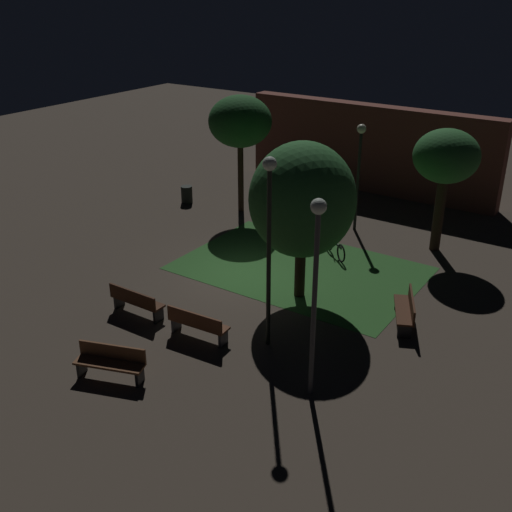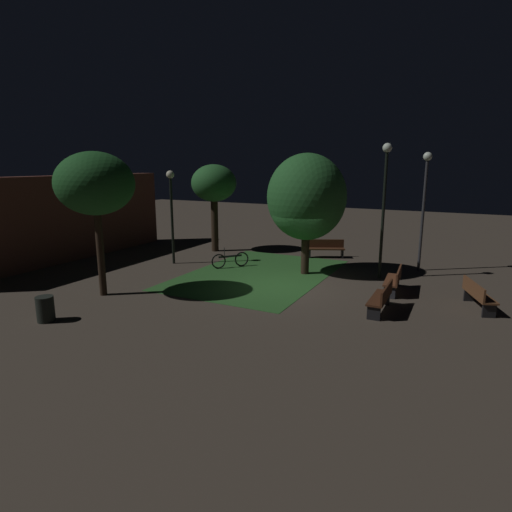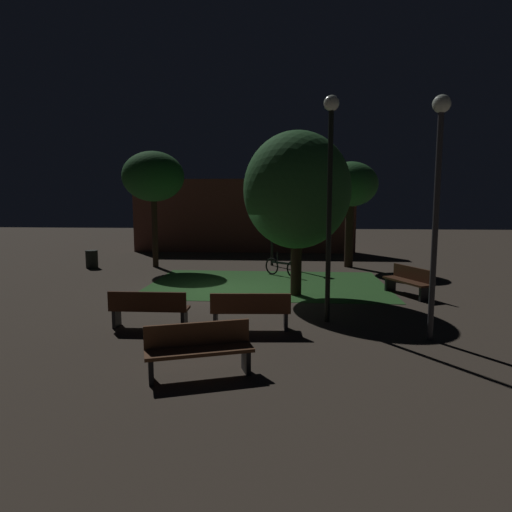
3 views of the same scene
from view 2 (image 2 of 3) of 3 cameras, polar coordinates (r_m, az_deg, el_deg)
ground_plane at (r=16.13m, az=3.08°, el=-4.09°), size 60.00×60.00×0.00m
grass_lawn at (r=17.86m, az=0.32°, el=-2.44°), size 8.12×5.48×0.01m
bench_back_row at (r=13.81m, az=16.53°, el=-5.35°), size 1.80×0.49×0.88m
bench_path_side at (r=16.04m, az=18.08°, el=-3.01°), size 1.83×0.60×0.88m
bench_near_trees at (r=21.23m, az=9.34°, el=1.09°), size 1.19×1.84×0.88m
bench_by_lamp at (r=15.27m, az=27.56°, el=-4.58°), size 1.86×1.05×0.88m
tree_back_right at (r=17.55m, az=6.80°, el=7.81°), size 3.23×3.23×4.97m
tree_lawn_side at (r=15.40m, az=-20.79°, el=8.96°), size 2.61×2.61×4.95m
tree_near_wall at (r=22.30m, az=-5.67°, el=9.51°), size 2.32×2.32×4.52m
lamp_post_plaza_east at (r=19.70m, az=-11.29°, el=7.30°), size 0.36×0.36×4.25m
lamp_post_plaza_west at (r=19.32m, az=21.69°, el=7.92°), size 0.36×0.36×5.01m
lamp_post_path_center at (r=17.45m, az=16.88°, el=8.45°), size 0.36×0.36×5.32m
trash_bin at (r=13.97m, az=-26.41°, el=-6.37°), size 0.51×0.51×0.76m
bicycle at (r=18.98m, az=-3.48°, el=-0.52°), size 1.39×1.16×0.93m
building_wall_backdrop at (r=22.02m, az=-24.39°, el=4.57°), size 12.20×0.80×4.01m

